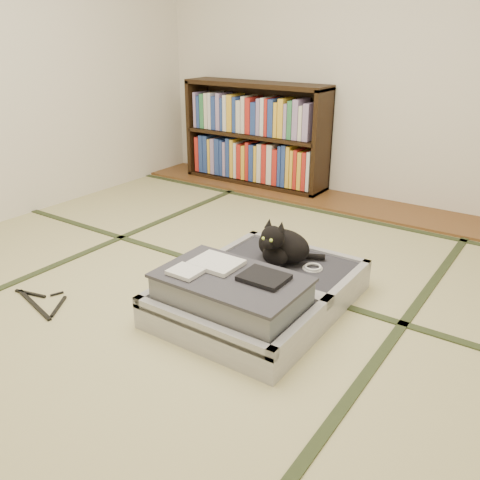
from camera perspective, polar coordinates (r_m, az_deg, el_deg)
The scene contains 9 objects.
floor at distance 2.77m, azimuth -4.99°, elevation -6.86°, with size 4.50×4.50×0.00m, color #C6BF84.
wood_strip at distance 4.36m, azimuth 11.84°, elevation 4.11°, with size 4.00×0.50×0.02m, color brown.
room_shell at distance 2.42m, azimuth -6.27°, elevation 24.93°, with size 4.50×4.50×4.50m.
tatami_borders at distance 3.12m, azimuth 0.74°, elevation -3.13°, with size 4.00×4.50×0.01m.
bookcase at distance 4.74m, azimuth 1.73°, elevation 11.57°, with size 1.38×0.32×0.92m.
suitcase at distance 2.63m, azimuth 1.74°, elevation -5.81°, with size 0.79×1.06×0.31m.
cat at distance 2.79m, azimuth 4.68°, elevation -0.68°, with size 0.35×0.35×0.28m.
cable_coil at distance 2.78m, azimuth 8.16°, elevation -3.09°, with size 0.11×0.11×0.03m.
hanger at distance 2.94m, azimuth -21.58°, elevation -6.48°, with size 0.43×0.24×0.01m.
Camera 1 is at (1.56, -1.84, 1.36)m, focal length 38.00 mm.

